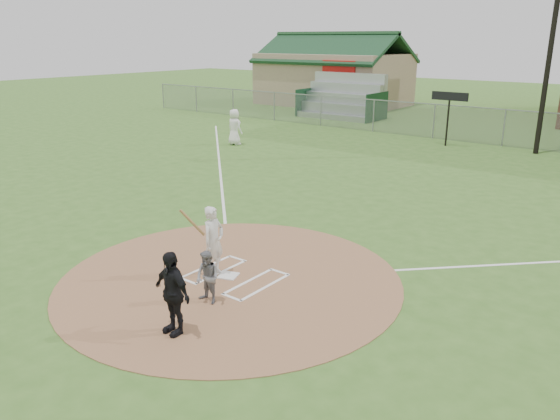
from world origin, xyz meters
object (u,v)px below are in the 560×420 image
Objects in this scene: ondeck_player at (235,127)px; batter_at_plate at (213,241)px; home_plate at (228,276)px; umpire at (172,293)px; catcher at (208,277)px.

ondeck_player is 17.61m from batter_at_plate.
home_plate is 0.26× the size of umpire.
ondeck_player reaches higher than home_plate.
batter_at_plate is (11.46, -13.37, -0.07)m from ondeck_player.
batter_at_plate is at bearing -157.42° from home_plate.
catcher is 1.53m from batter_at_plate.
catcher is at bearing 111.48° from umpire.
home_plate is at bearing 136.59° from ondeck_player.
home_plate is 17.76m from ondeck_player.
home_plate is 0.95m from batter_at_plate.
umpire is at bearing -62.26° from batter_at_plate.
umpire is 20.40m from ondeck_player.
umpire reaches higher than catcher.
ondeck_player is 1.10× the size of batter_at_plate.
ondeck_player reaches higher than umpire.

